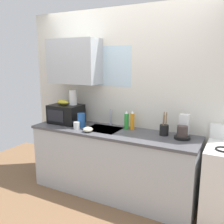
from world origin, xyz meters
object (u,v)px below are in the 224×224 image
object	(u,v)px
microwave	(66,114)
coffee_maker	(183,130)
small_bowl	(88,129)
paper_towel_roll	(73,97)
utensil_crock	(164,130)
dish_soap_bottle_orange	(132,121)
mug_white	(77,125)
banana_bunch	(63,102)
dish_soap_bottle_green	(126,120)
cereal_canister	(81,120)

from	to	relation	value
microwave	coffee_maker	size ratio (longest dim) A/B	1.64
small_bowl	coffee_maker	bearing A→B (deg)	15.16
paper_towel_roll	utensil_crock	distance (m)	1.39
small_bowl	dish_soap_bottle_orange	bearing A→B (deg)	39.05
microwave	dish_soap_bottle_orange	bearing A→B (deg)	7.11
coffee_maker	mug_white	bearing A→B (deg)	-169.64
coffee_maker	banana_bunch	bearing A→B (deg)	-178.07
banana_bunch	mug_white	xyz separation A→B (m)	(0.37, -0.19, -0.26)
paper_towel_roll	dish_soap_bottle_green	world-z (taller)	paper_towel_roll
dish_soap_bottle_green	mug_white	distance (m)	0.68
paper_towel_roll	cereal_canister	distance (m)	0.40
banana_bunch	dish_soap_bottle_orange	xyz separation A→B (m)	(1.05, 0.12, -0.18)
paper_towel_roll	cereal_canister	xyz separation A→B (m)	(0.24, -0.15, -0.28)
paper_towel_roll	utensil_crock	xyz separation A→B (m)	(1.35, 0.02, -0.31)
mug_white	utensil_crock	world-z (taller)	utensil_crock
dish_soap_bottle_green	mug_white	bearing A→B (deg)	-153.10
microwave	paper_towel_roll	world-z (taller)	paper_towel_roll
coffee_maker	small_bowl	xyz separation A→B (m)	(-1.14, -0.31, -0.07)
cereal_canister	mug_white	distance (m)	0.10
mug_white	utensil_crock	size ratio (longest dim) A/B	0.32
paper_towel_roll	dish_soap_bottle_green	size ratio (longest dim) A/B	0.89
microwave	utensil_crock	world-z (taller)	utensil_crock
small_bowl	microwave	bearing A→B (deg)	155.47
banana_bunch	utensil_crock	distance (m)	1.52
paper_towel_roll	mug_white	xyz separation A→B (m)	(0.22, -0.24, -0.33)
banana_bunch	coffee_maker	world-z (taller)	banana_bunch
banana_bunch	dish_soap_bottle_green	world-z (taller)	banana_bunch
paper_towel_roll	mug_white	size ratio (longest dim) A/B	2.32
banana_bunch	cereal_canister	world-z (taller)	banana_bunch
mug_white	utensil_crock	xyz separation A→B (m)	(1.13, 0.26, 0.02)
microwave	small_bowl	xyz separation A→B (m)	(0.54, -0.25, -0.10)
microwave	dish_soap_bottle_orange	distance (m)	1.01
paper_towel_roll	utensil_crock	world-z (taller)	paper_towel_roll
microwave	cereal_canister	bearing A→B (deg)	-16.13
banana_bunch	utensil_crock	world-z (taller)	banana_bunch
banana_bunch	paper_towel_roll	world-z (taller)	paper_towel_roll
microwave	paper_towel_roll	size ratio (longest dim) A/B	2.09
paper_towel_roll	dish_soap_bottle_orange	bearing A→B (deg)	4.67
paper_towel_roll	utensil_crock	bearing A→B (deg)	0.84
coffee_maker	cereal_canister	world-z (taller)	coffee_maker
cereal_canister	mug_white	size ratio (longest dim) A/B	2.08
dish_soap_bottle_orange	cereal_canister	distance (m)	0.70
mug_white	small_bowl	size ratio (longest dim) A/B	0.73
coffee_maker	small_bowl	distance (m)	1.18
dish_soap_bottle_orange	mug_white	size ratio (longest dim) A/B	2.68
banana_bunch	small_bowl	size ratio (longest dim) A/B	1.54
banana_bunch	small_bowl	bearing A→B (deg)	-22.82
microwave	utensil_crock	xyz separation A→B (m)	(1.45, 0.07, -0.06)
mug_white	utensil_crock	distance (m)	1.16
paper_towel_roll	cereal_canister	world-z (taller)	paper_towel_roll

